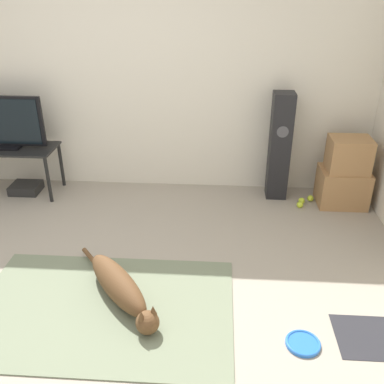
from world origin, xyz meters
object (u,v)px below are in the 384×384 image
(cardboard_box_upper, at_px, (349,155))
(dog, at_px, (120,287))
(tennis_ball_by_boxes, at_px, (310,198))
(cardboard_box_lower, at_px, (342,187))
(tv_stand, at_px, (9,153))
(frisbee, at_px, (303,343))
(game_console, at_px, (26,188))
(floor_speaker, at_px, (280,147))
(tennis_ball_loose_on_carpet, at_px, (302,201))
(tv, at_px, (2,123))
(tennis_ball_near_speaker, at_px, (300,205))

(cardboard_box_upper, bearing_deg, dog, -140.46)
(cardboard_box_upper, bearing_deg, tennis_ball_by_boxes, 171.88)
(cardboard_box_lower, relative_size, tv_stand, 0.48)
(frisbee, bearing_deg, tennis_ball_by_boxes, 78.68)
(game_console, bearing_deg, cardboard_box_upper, -0.94)
(dog, bearing_deg, cardboard_box_upper, 39.54)
(cardboard_box_upper, xyz_separation_m, floor_speaker, (-0.66, 0.15, 0.01))
(tv_stand, distance_m, tennis_ball_loose_on_carpet, 3.11)
(cardboard_box_upper, distance_m, tv, 3.49)
(tv, bearing_deg, floor_speaker, 1.99)
(floor_speaker, bearing_deg, tv, -178.01)
(game_console, bearing_deg, dog, -49.70)
(dog, xyz_separation_m, frisbee, (1.25, -0.34, -0.11))
(frisbee, xyz_separation_m, cardboard_box_upper, (0.70, 1.95, 0.54))
(floor_speaker, distance_m, tv, 2.84)
(tv, height_order, tennis_ball_loose_on_carpet, tv)
(cardboard_box_upper, xyz_separation_m, tv_stand, (-3.48, 0.05, -0.10))
(cardboard_box_lower, distance_m, cardboard_box_upper, 0.36)
(tennis_ball_by_boxes, bearing_deg, tennis_ball_loose_on_carpet, -148.99)
(tennis_ball_near_speaker, bearing_deg, cardboard_box_upper, 13.61)
(cardboard_box_upper, relative_size, game_console, 1.30)
(tennis_ball_near_speaker, xyz_separation_m, game_console, (-2.94, 0.16, 0.01))
(cardboard_box_lower, relative_size, tennis_ball_near_speaker, 7.28)
(tennis_ball_loose_on_carpet, bearing_deg, tv, 178.63)
(cardboard_box_lower, relative_size, floor_speaker, 0.43)
(frisbee, bearing_deg, game_console, 143.08)
(frisbee, bearing_deg, tennis_ball_loose_on_carpet, 81.26)
(cardboard_box_upper, distance_m, floor_speaker, 0.67)
(floor_speaker, xyz_separation_m, tennis_ball_near_speaker, (0.22, -0.26, -0.53))
(dog, distance_m, cardboard_box_upper, 2.57)
(frisbee, xyz_separation_m, floor_speaker, (0.04, 2.10, 0.55))
(floor_speaker, bearing_deg, cardboard_box_upper, -13.17)
(cardboard_box_lower, height_order, tennis_ball_near_speaker, cardboard_box_lower)
(dog, bearing_deg, floor_speaker, 53.72)
(dog, distance_m, tennis_ball_by_boxes, 2.34)
(cardboard_box_lower, bearing_deg, cardboard_box_upper, -80.68)
(cardboard_box_upper, xyz_separation_m, tv, (-3.48, 0.06, 0.23))
(floor_speaker, distance_m, tennis_ball_near_speaker, 0.63)
(tennis_ball_by_boxes, xyz_separation_m, game_console, (-3.07, 0.01, 0.01))
(frisbee, distance_m, tennis_ball_loose_on_carpet, 1.96)
(tennis_ball_near_speaker, height_order, tennis_ball_loose_on_carpet, same)
(dog, height_order, tennis_ball_loose_on_carpet, dog)
(tv, bearing_deg, tennis_ball_loose_on_carpet, -1.37)
(cardboard_box_lower, bearing_deg, tv_stand, 179.41)
(frisbee, xyz_separation_m, tv_stand, (-2.78, 2.00, 0.44))
(cardboard_box_upper, height_order, game_console, cardboard_box_upper)
(tennis_ball_near_speaker, relative_size, tennis_ball_loose_on_carpet, 1.00)
(tv_stand, bearing_deg, tv, 90.00)
(cardboard_box_lower, distance_m, tennis_ball_loose_on_carpet, 0.43)
(frisbee, height_order, tennis_ball_near_speaker, tennis_ball_near_speaker)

